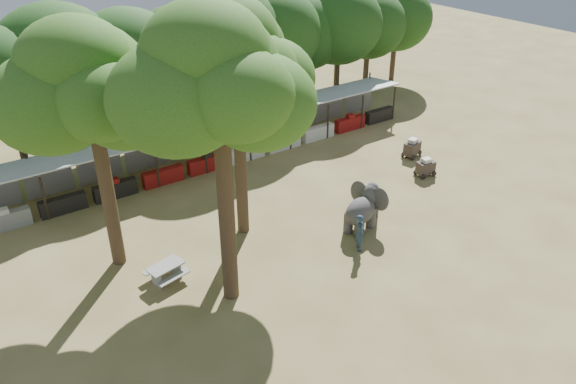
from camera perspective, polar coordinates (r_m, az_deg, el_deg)
ground at (r=25.64m, az=8.34°, el=-7.74°), size 100.00×100.00×0.00m
vendor_stalls at (r=34.88m, az=-7.03°, el=5.04°), size 28.00×2.99×2.80m
yard_tree_left at (r=23.49m, az=-20.02°, el=9.90°), size 7.10×6.90×11.02m
yard_tree_center at (r=19.71m, az=-7.70°, el=11.03°), size 7.10×6.90×12.04m
yard_tree_back at (r=24.64m, az=-5.82°, el=13.15°), size 7.10×6.90×11.36m
backdrop_trees at (r=37.87m, az=-11.30°, el=13.59°), size 46.46×5.95×8.33m
elephant at (r=27.99m, az=7.74°, el=-1.58°), size 2.95×2.17×2.19m
handler at (r=26.33m, az=7.32°, el=-4.10°), size 0.71×0.80×1.87m
picnic_table_near at (r=24.96m, az=-12.24°, el=-7.87°), size 1.78×1.66×0.77m
picnic_table_far at (r=25.10m, az=-12.37°, el=-7.68°), size 1.81×1.70×0.76m
cart_front at (r=33.91m, az=13.81°, el=2.48°), size 1.22×0.88×1.11m
cart_back at (r=36.17m, az=12.51°, el=4.42°), size 1.40×1.10×1.20m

